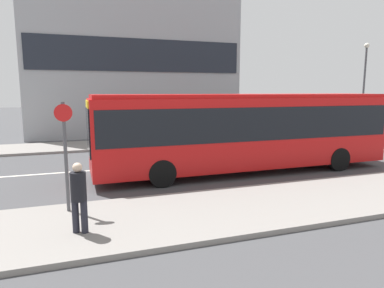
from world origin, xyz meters
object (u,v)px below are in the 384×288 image
city_bus (245,128)px  bus_stop_sign (65,149)px  street_lamp (364,79)px  parked_car_0 (361,131)px  pedestrian_near_stop (79,194)px

city_bus → bus_stop_sign: size_ratio=4.22×
street_lamp → city_bus: bearing=-151.0°
city_bus → parked_car_0: size_ratio=2.77×
pedestrian_near_stop → street_lamp: size_ratio=0.25×
pedestrian_near_stop → bus_stop_sign: size_ratio=0.56×
city_bus → parked_car_0: 12.74m
parked_car_0 → pedestrian_near_stop: (-17.89, -9.94, 0.42)m
parked_car_0 → bus_stop_sign: (-18.15, -8.39, 1.18)m
parked_car_0 → street_lamp: bearing=45.4°
parked_car_0 → pedestrian_near_stop: size_ratio=2.74×
bus_stop_sign → street_lamp: (20.10, 10.36, 2.32)m
city_bus → parked_car_0: (11.45, 5.45, -1.20)m
pedestrian_near_stop → bus_stop_sign: (-0.27, 1.55, 0.76)m
bus_stop_sign → street_lamp: street_lamp is taller
parked_car_0 → street_lamp: 4.46m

